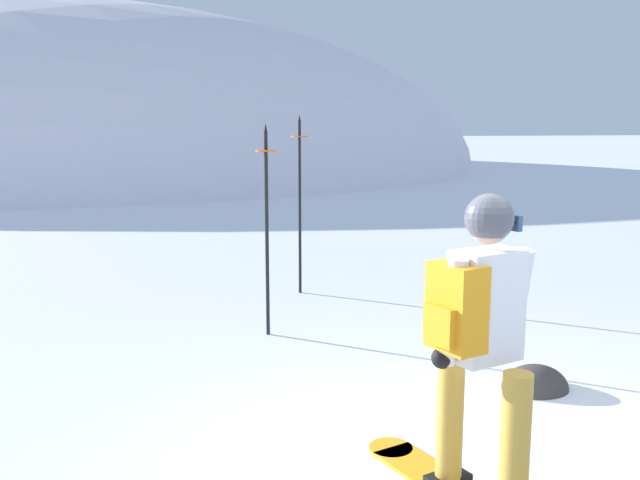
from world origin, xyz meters
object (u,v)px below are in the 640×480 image
snowboarder_main (480,347)px  rock_dark (535,389)px  piste_marker_near (267,217)px  piste_marker_far (300,194)px

snowboarder_main → rock_dark: 2.14m
snowboarder_main → piste_marker_near: bearing=95.0°
snowboarder_main → rock_dark: (1.37, 1.37, -0.92)m
piste_marker_near → rock_dark: bearing=-50.9°
piste_marker_far → rock_dark: 3.92m
piste_marker_near → rock_dark: (1.67, -2.05, -1.18)m
snowboarder_main → piste_marker_near: piste_marker_near is taller
piste_marker_near → rock_dark: piste_marker_near is taller
piste_marker_far → snowboarder_main: bearing=-95.6°
snowboarder_main → piste_marker_near: 3.45m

